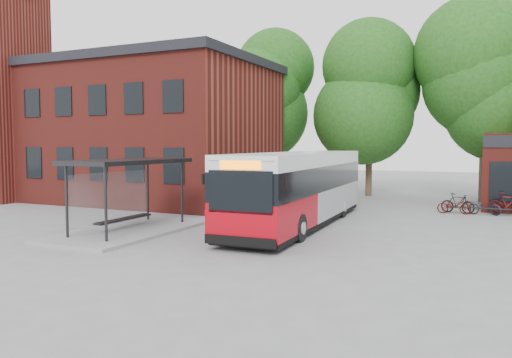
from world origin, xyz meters
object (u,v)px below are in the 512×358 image
at_px(bicycle_4, 506,207).
at_px(city_bus, 300,189).
at_px(bicycle_0, 454,206).
at_px(bicycle_2, 485,207).
at_px(bicycle_3, 508,204).
at_px(bicycle_1, 458,203).
at_px(bus_shelter, 129,195).

bearing_deg(bicycle_4, city_bus, 120.94).
height_order(bicycle_0, bicycle_4, bicycle_0).
xyz_separation_m(bicycle_2, bicycle_4, (0.94, 0.39, -0.00)).
bearing_deg(city_bus, bicycle_4, 39.32).
distance_m(bicycle_0, bicycle_3, 2.46).
bearing_deg(bicycle_2, bicycle_0, 110.65).
bearing_deg(bicycle_3, bicycle_1, 105.28).
relative_size(bus_shelter, bicycle_2, 4.56).
relative_size(bus_shelter, city_bus, 0.57).
height_order(bicycle_0, bicycle_3, bicycle_3).
bearing_deg(bus_shelter, bicycle_3, 39.73).
relative_size(bicycle_2, bicycle_3, 0.83).
distance_m(bus_shelter, bicycle_4, 17.88).
bearing_deg(city_bus, bus_shelter, -143.36).
xyz_separation_m(bicycle_1, bicycle_2, (1.24, -0.11, -0.09)).
relative_size(city_bus, bicycle_0, 7.77).
bearing_deg(bicycle_3, bicycle_4, 44.21).
xyz_separation_m(city_bus, bicycle_2, (7.17, 6.74, -1.15)).
height_order(city_bus, bicycle_3, city_bus).
distance_m(city_bus, bicycle_2, 9.91).
bearing_deg(bicycle_1, bicycle_3, -73.48).
relative_size(city_bus, bicycle_1, 7.46).
bearing_deg(bicycle_3, city_bus, 142.33).
distance_m(bicycle_1, bicycle_2, 1.25).
relative_size(bicycle_0, bicycle_2, 1.03).
relative_size(bicycle_3, bicycle_4, 1.22).
distance_m(bicycle_2, bicycle_3, 1.07).
distance_m(city_bus, bicycle_3, 10.83).
xyz_separation_m(bicycle_0, bicycle_1, (0.15, 0.33, 0.08)).
xyz_separation_m(city_bus, bicycle_1, (5.94, 6.86, -1.06)).
bearing_deg(bicycle_4, bicycle_2, 101.91).
height_order(city_bus, bicycle_1, city_bus).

